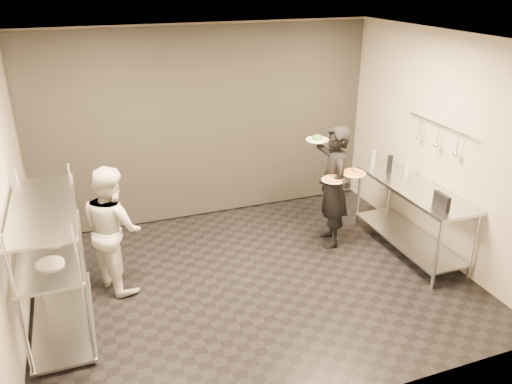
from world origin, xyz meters
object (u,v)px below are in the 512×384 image
object	(u,v)px
prep_counter	(412,207)
pos_monitor	(442,201)
bottle_green	(373,158)
bottle_dark	(390,164)
bottle_clear	(408,168)
salad_plate	(317,138)
chef	(113,228)
pass_rack	(53,259)
pizza_plate_far	(354,173)
pizza_plate_near	(333,179)
waiter	(333,187)

from	to	relation	value
prep_counter	pos_monitor	distance (m)	0.76
prep_counter	bottle_green	xyz separation A→B (m)	(-0.11, 0.80, 0.41)
prep_counter	bottle_dark	distance (m)	0.69
prep_counter	bottle_clear	distance (m)	0.54
salad_plate	bottle_dark	xyz separation A→B (m)	(0.96, -0.31, -0.37)
chef	pos_monitor	bearing A→B (deg)	-131.32
pass_rack	pizza_plate_far	size ratio (longest dim) A/B	5.22
pass_rack	pizza_plate_near	world-z (taller)	pass_rack
prep_counter	chef	bearing A→B (deg)	172.10
pass_rack	pos_monitor	xyz separation A→B (m)	(4.21, -0.63, 0.24)
bottle_green	waiter	bearing A→B (deg)	-160.77
pass_rack	pos_monitor	world-z (taller)	pass_rack
waiter	salad_plate	distance (m)	0.67
prep_counter	waiter	distance (m)	1.04
pass_rack	bottle_clear	bearing A→B (deg)	4.27
bottle_green	bottle_clear	size ratio (longest dim) A/B	1.05
waiter	pizza_plate_far	size ratio (longest dim) A/B	5.37
waiter	pizza_plate_near	size ratio (longest dim) A/B	5.72
salad_plate	bottle_green	world-z (taller)	salad_plate
salad_plate	bottle_green	distance (m)	0.94
chef	salad_plate	world-z (taller)	chef
bottle_green	chef	bearing A→B (deg)	-175.41
bottle_dark	pass_rack	bearing A→B (deg)	-172.70
chef	prep_counter	bearing A→B (deg)	-121.39
prep_counter	bottle_green	world-z (taller)	bottle_green
prep_counter	pos_monitor	bearing A→B (deg)	-100.66
bottle_green	bottle_dark	xyz separation A→B (m)	(0.10, -0.25, 0.00)
pass_rack	prep_counter	world-z (taller)	pass_rack
prep_counter	salad_plate	xyz separation A→B (m)	(-0.97, 0.86, 0.78)
chef	waiter	bearing A→B (deg)	-113.01
pizza_plate_far	bottle_clear	world-z (taller)	bottle_clear
bottle_clear	bottle_dark	world-z (taller)	bottle_dark
bottle_clear	prep_counter	bearing A→B (deg)	-109.39
pizza_plate_far	salad_plate	bearing A→B (deg)	118.47
chef	bottle_green	bearing A→B (deg)	-108.90
chef	salad_plate	size ratio (longest dim) A/B	4.94
bottle_clear	waiter	bearing A→B (deg)	168.16
bottle_clear	salad_plate	bearing A→B (deg)	154.08
salad_plate	prep_counter	bearing A→B (deg)	-41.45
prep_counter	bottle_green	distance (m)	0.91
pizza_plate_near	pos_monitor	distance (m)	1.31
waiter	chef	world-z (taller)	waiter
salad_plate	bottle_green	size ratio (longest dim) A/B	1.28
pass_rack	bottle_dark	distance (m)	4.36
pos_monitor	bottle_green	world-z (taller)	bottle_green
prep_counter	waiter	world-z (taller)	waiter
prep_counter	bottle_dark	world-z (taller)	bottle_dark
bottle_dark	pizza_plate_far	bearing A→B (deg)	-163.47
pos_monitor	bottle_green	distance (m)	1.44
bottle_dark	prep_counter	bearing A→B (deg)	-88.30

